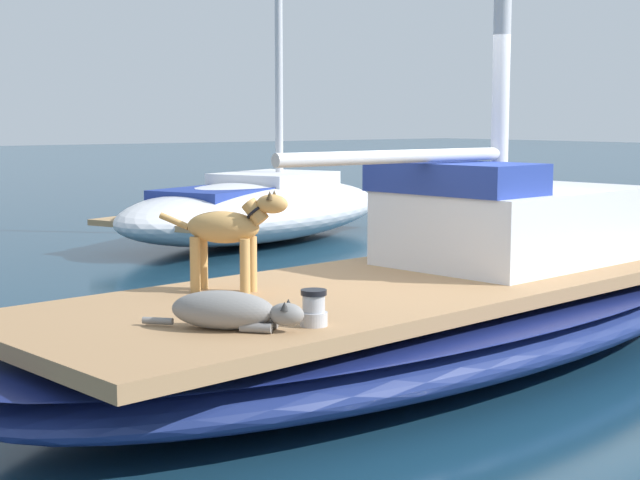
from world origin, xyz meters
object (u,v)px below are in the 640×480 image
(dog_tan, at_px, (229,231))
(dog_grey, at_px, (229,311))
(moored_boat_port_side, at_px, (258,207))
(sailboat_main, at_px, (425,318))
(deck_winch, at_px, (314,309))

(dog_tan, bearing_deg, dog_grey, -32.48)
(dog_grey, bearing_deg, moored_boat_port_side, 145.13)
(sailboat_main, height_order, moored_boat_port_side, moored_boat_port_side)
(dog_grey, relative_size, deck_winch, 3.71)
(sailboat_main, bearing_deg, moored_boat_port_side, 155.62)
(sailboat_main, xyz_separation_m, moored_boat_port_side, (-6.95, 3.15, 0.17))
(dog_tan, relative_size, dog_grey, 1.04)
(sailboat_main, height_order, dog_tan, dog_tan)
(sailboat_main, height_order, deck_winch, deck_winch)
(dog_tan, xyz_separation_m, moored_boat_port_side, (-6.64, 4.68, -0.58))
(dog_tan, height_order, deck_winch, dog_tan)
(dog_grey, distance_m, deck_winch, 0.49)
(moored_boat_port_side, bearing_deg, sailboat_main, -24.38)
(dog_tan, distance_m, dog_grey, 1.23)
(dog_tan, xyz_separation_m, dog_grey, (1.00, -0.64, -0.32))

